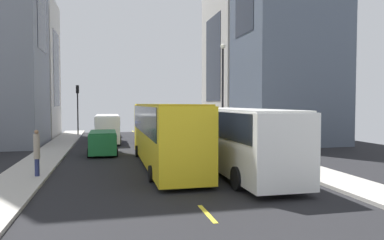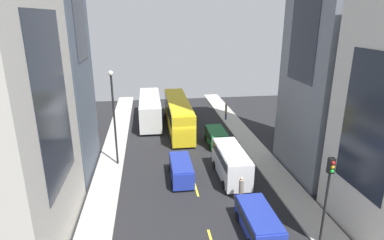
# 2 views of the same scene
# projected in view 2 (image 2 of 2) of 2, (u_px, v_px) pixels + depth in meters

# --- Properties ---
(ground_plane) EXTENTS (40.71, 40.71, 0.00)m
(ground_plane) POSITION_uv_depth(u_px,v_px,m) (184.00, 146.00, 33.62)
(ground_plane) COLOR black
(sidewalk_west) EXTENTS (2.35, 44.00, 0.15)m
(sidewalk_west) POSITION_uv_depth(u_px,v_px,m) (114.00, 149.00, 32.66)
(sidewalk_west) COLOR #B2ADA3
(sidewalk_west) RESTS_ON ground
(sidewalk_east) EXTENTS (2.35, 44.00, 0.15)m
(sidewalk_east) POSITION_uv_depth(u_px,v_px,m) (249.00, 142.00, 34.54)
(sidewalk_east) COLOR #B2ADA3
(sidewalk_east) RESTS_ON ground
(lane_stripe_1) EXTENTS (0.16, 2.00, 0.01)m
(lane_stripe_1) POSITION_uv_depth(u_px,v_px,m) (211.00, 240.00, 19.49)
(lane_stripe_1) COLOR yellow
(lane_stripe_1) RESTS_ON ground
(lane_stripe_2) EXTENTS (0.16, 2.00, 0.01)m
(lane_stripe_2) POSITION_uv_depth(u_px,v_px,m) (196.00, 190.00, 25.14)
(lane_stripe_2) COLOR yellow
(lane_stripe_2) RESTS_ON ground
(lane_stripe_3) EXTENTS (0.16, 2.00, 0.01)m
(lane_stripe_3) POSITION_uv_depth(u_px,v_px,m) (187.00, 158.00, 30.79)
(lane_stripe_3) COLOR yellow
(lane_stripe_3) RESTS_ON ground
(lane_stripe_4) EXTENTS (0.16, 2.00, 0.01)m
(lane_stripe_4) POSITION_uv_depth(u_px,v_px,m) (181.00, 136.00, 36.44)
(lane_stripe_4) COLOR yellow
(lane_stripe_4) RESTS_ON ground
(lane_stripe_5) EXTENTS (0.16, 2.00, 0.01)m
(lane_stripe_5) POSITION_uv_depth(u_px,v_px,m) (176.00, 120.00, 42.09)
(lane_stripe_5) COLOR yellow
(lane_stripe_5) RESTS_ON ground
(lane_stripe_6) EXTENTS (0.16, 2.00, 0.01)m
(lane_stripe_6) POSITION_uv_depth(u_px,v_px,m) (172.00, 108.00, 47.74)
(lane_stripe_6) COLOR yellow
(lane_stripe_6) RESTS_ON ground
(lane_stripe_7) EXTENTS (0.16, 2.00, 0.01)m
(lane_stripe_7) POSITION_uv_depth(u_px,v_px,m) (170.00, 98.00, 53.39)
(lane_stripe_7) COLOR yellow
(lane_stripe_7) RESTS_ON ground
(city_bus_white) EXTENTS (2.80, 11.02, 3.35)m
(city_bus_white) POSITION_uv_depth(u_px,v_px,m) (150.00, 107.00, 40.80)
(city_bus_white) COLOR silver
(city_bus_white) RESTS_ON ground
(streetcar_yellow) EXTENTS (2.70, 13.17, 3.59)m
(streetcar_yellow) POSITION_uv_depth(u_px,v_px,m) (178.00, 112.00, 38.26)
(streetcar_yellow) COLOR yellow
(streetcar_yellow) RESTS_ON ground
(delivery_van_white) EXTENTS (2.25, 5.87, 2.58)m
(delivery_van_white) POSITION_uv_depth(u_px,v_px,m) (231.00, 161.00, 26.62)
(delivery_van_white) COLOR white
(delivery_van_white) RESTS_ON ground
(car_green_0) EXTENTS (2.02, 4.03, 1.65)m
(car_green_0) POSITION_uv_depth(u_px,v_px,m) (216.00, 136.00, 33.76)
(car_green_0) COLOR #1E7238
(car_green_0) RESTS_ON ground
(car_blue_1) EXTENTS (2.09, 4.44, 1.51)m
(car_blue_1) POSITION_uv_depth(u_px,v_px,m) (259.00, 220.00, 19.94)
(car_blue_1) COLOR #2338AD
(car_blue_1) RESTS_ON ground
(car_blue_2) EXTENTS (1.88, 4.38, 1.64)m
(car_blue_2) POSITION_uv_depth(u_px,v_px,m) (181.00, 169.00, 26.50)
(car_blue_2) COLOR #2338AD
(car_blue_2) RESTS_ON ground
(pedestrian_waiting_curb) EXTENTS (0.37, 0.37, 2.03)m
(pedestrian_waiting_curb) POSITION_uv_depth(u_px,v_px,m) (241.00, 189.00, 23.19)
(pedestrian_waiting_curb) COLOR gray
(pedestrian_waiting_curb) RESTS_ON ground
(pedestrian_crossing_near) EXTENTS (0.29, 0.29, 2.22)m
(pedestrian_crossing_near) POSITION_uv_depth(u_px,v_px,m) (226.00, 111.00, 41.47)
(pedestrian_crossing_near) COLOR navy
(pedestrian_crossing_near) RESTS_ON ground
(traffic_light_near_corner) EXTENTS (0.32, 0.44, 5.50)m
(traffic_light_near_corner) POSITION_uv_depth(u_px,v_px,m) (328.00, 185.00, 17.93)
(traffic_light_near_corner) COLOR black
(traffic_light_near_corner) RESTS_ON ground
(streetlamp_near) EXTENTS (0.44, 0.44, 8.57)m
(streetlamp_near) POSITION_uv_depth(u_px,v_px,m) (114.00, 110.00, 27.75)
(streetlamp_near) COLOR black
(streetlamp_near) RESTS_ON ground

